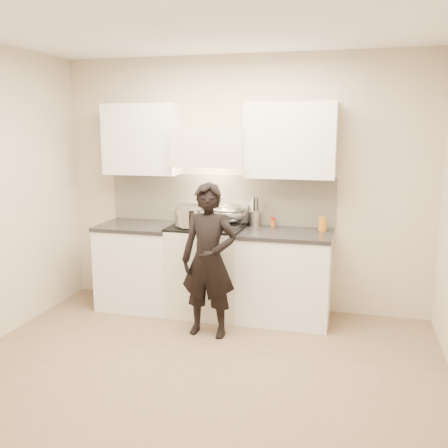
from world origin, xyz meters
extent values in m
plane|color=#7C6952|center=(0.00, 0.00, 0.00)|extent=(4.00, 4.00, 0.00)
cube|color=beige|center=(0.00, 1.75, 1.35)|extent=(4.00, 0.04, 2.70)
cube|color=beige|center=(0.00, -1.75, 1.35)|extent=(4.00, 0.04, 2.70)
cube|color=white|center=(0.00, 0.00, 2.69)|extent=(4.00, 3.50, 0.02)
cube|color=silver|center=(-0.25, 1.74, 1.19)|extent=(2.50, 0.02, 0.53)
cube|color=#B3B3B3|center=(-0.30, 1.70, 1.03)|extent=(0.76, 0.08, 0.20)
cube|color=silver|center=(-0.30, 1.55, 1.75)|extent=(0.76, 0.40, 0.40)
cylinder|color=#ABACAF|center=(-0.30, 1.37, 1.57)|extent=(0.66, 0.02, 0.02)
cube|color=white|center=(0.53, 1.58, 1.83)|extent=(0.90, 0.33, 0.75)
cube|color=white|center=(-1.08, 1.58, 1.83)|extent=(0.80, 0.33, 0.75)
cube|color=beige|center=(0.13, 1.73, 1.10)|extent=(0.08, 0.01, 0.12)
cube|color=silver|center=(-0.30, 1.43, 0.46)|extent=(0.76, 0.65, 0.92)
cube|color=black|center=(-0.30, 1.43, 0.93)|extent=(0.76, 0.65, 0.02)
cube|color=silver|center=(-0.14, 1.54, 0.95)|extent=(0.36, 0.34, 0.01)
cylinder|color=#ABACAF|center=(-0.30, 1.13, 0.78)|extent=(0.62, 0.02, 0.02)
cylinder|color=black|center=(-0.48, 1.28, 0.95)|extent=(0.18, 0.18, 0.01)
cylinder|color=black|center=(-0.12, 1.28, 0.95)|extent=(0.18, 0.18, 0.01)
cylinder|color=black|center=(-0.48, 1.57, 0.95)|extent=(0.18, 0.18, 0.01)
cylinder|color=black|center=(-0.12, 1.57, 0.95)|extent=(0.18, 0.18, 0.01)
cube|color=white|center=(0.53, 1.43, 0.44)|extent=(0.90, 0.65, 0.88)
cube|color=black|center=(0.53, 1.43, 0.90)|extent=(0.92, 0.67, 0.04)
cube|color=white|center=(-1.08, 1.43, 0.44)|extent=(0.80, 0.65, 0.88)
cube|color=black|center=(-1.08, 1.43, 0.90)|extent=(0.82, 0.67, 0.04)
ellipsoid|color=#ABACAF|center=(-0.10, 1.54, 1.07)|extent=(0.39, 0.39, 0.21)
torus|color=#ABACAF|center=(-0.10, 1.54, 1.12)|extent=(0.41, 0.41, 0.02)
ellipsoid|color=beige|center=(-0.10, 1.54, 1.05)|extent=(0.22, 0.22, 0.10)
cylinder|color=silver|center=(-0.16, 1.38, 1.18)|extent=(0.14, 0.27, 0.21)
cylinder|color=#ABACAF|center=(-0.45, 1.28, 1.05)|extent=(0.34, 0.34, 0.18)
cube|color=#ABACAF|center=(-0.61, 1.33, 1.12)|extent=(0.06, 0.04, 0.01)
cube|color=#ABACAF|center=(-0.29, 1.24, 1.12)|extent=(0.06, 0.04, 0.01)
cylinder|color=#B3B3B3|center=(0.16, 1.65, 1.00)|extent=(0.12, 0.12, 0.16)
cylinder|color=black|center=(0.18, 1.66, 1.08)|extent=(0.01, 0.01, 0.29)
cylinder|color=silver|center=(0.17, 1.67, 1.08)|extent=(0.01, 0.01, 0.29)
cylinder|color=#B3B3B3|center=(0.15, 1.68, 1.08)|extent=(0.01, 0.01, 0.29)
cylinder|color=black|center=(0.14, 1.67, 1.08)|extent=(0.01, 0.01, 0.29)
cylinder|color=#B3B3B3|center=(0.13, 1.65, 1.08)|extent=(0.01, 0.01, 0.29)
cylinder|color=silver|center=(0.14, 1.63, 1.08)|extent=(0.01, 0.01, 0.29)
cylinder|color=black|center=(0.16, 1.62, 1.08)|extent=(0.01, 0.01, 0.29)
cylinder|color=#B3B3B3|center=(0.18, 1.64, 1.08)|extent=(0.01, 0.01, 0.29)
cylinder|color=#D05D1B|center=(0.36, 1.66, 0.96)|extent=(0.04, 0.04, 0.07)
cylinder|color=red|center=(0.36, 1.66, 1.00)|extent=(0.04, 0.04, 0.02)
cylinder|color=#C27C18|center=(0.88, 1.58, 0.99)|extent=(0.08, 0.08, 0.14)
imported|color=black|center=(-0.12, 0.85, 0.73)|extent=(0.55, 0.38, 1.46)
camera|label=1|loc=(1.16, -3.48, 1.96)|focal=40.00mm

